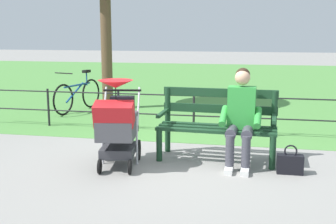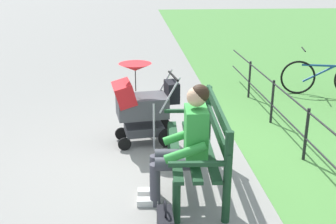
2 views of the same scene
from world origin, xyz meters
name	(u,v)px [view 1 (image 1 of 2)]	position (x,y,z in m)	size (l,w,h in m)	color
ground_plane	(179,158)	(0.00, 0.00, 0.00)	(60.00, 60.00, 0.00)	gray
grass_lawn	(222,83)	(0.00, -8.80, 0.00)	(40.00, 16.00, 0.01)	#518E42
park_bench	(218,121)	(-0.52, -0.12, 0.53)	(1.62, 0.67, 0.96)	#193D23
person_on_bench	(241,115)	(-0.84, 0.11, 0.68)	(0.55, 0.74, 1.28)	#42424C
stroller	(117,123)	(0.71, 0.52, 0.59)	(0.62, 0.94, 1.15)	black
handbag	(290,164)	(-1.47, 0.36, 0.13)	(0.32, 0.14, 0.37)	black
park_fence	(210,109)	(-0.28, -1.54, 0.42)	(8.17, 0.04, 0.70)	black
bicycle	(78,95)	(2.77, -3.03, 0.36)	(0.54, 1.62, 0.89)	black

